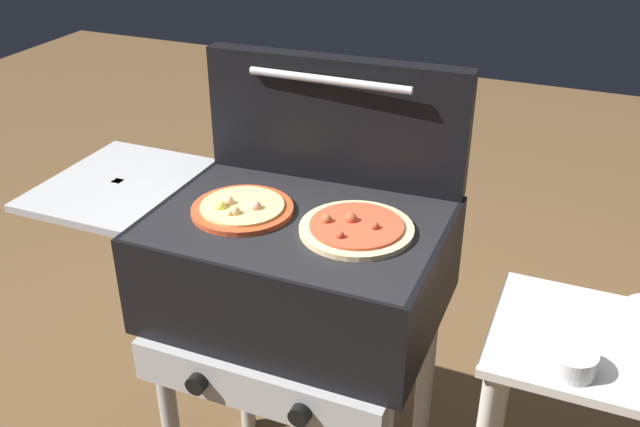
{
  "coord_description": "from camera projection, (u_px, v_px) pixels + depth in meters",
  "views": [
    {
      "loc": [
        0.57,
        -1.25,
        1.65
      ],
      "look_at": [
        0.05,
        0.0,
        0.92
      ],
      "focal_mm": 40.07,
      "sensor_mm": 36.0,
      "label": 1
    }
  ],
  "objects": [
    {
      "name": "pizza_pepperoni",
      "position": [
        356.0,
        228.0,
        1.5
      ],
      "size": [
        0.24,
        0.24,
        0.04
      ],
      "color": "beige",
      "rests_on": "grill"
    },
    {
      "name": "grill",
      "position": [
        293.0,
        272.0,
        1.63
      ],
      "size": [
        0.96,
        0.53,
        0.9
      ],
      "color": "black",
      "rests_on": "ground_plane"
    },
    {
      "name": "grill_lid_open",
      "position": [
        335.0,
        120.0,
        1.66
      ],
      "size": [
        0.63,
        0.09,
        0.3
      ],
      "color": "black",
      "rests_on": "grill"
    },
    {
      "name": "pizza_cheese",
      "position": [
        242.0,
        208.0,
        1.58
      ],
      "size": [
        0.23,
        0.23,
        0.04
      ],
      "color": "#C64723",
      "rests_on": "grill"
    },
    {
      "name": "topping_bowl_far",
      "position": [
        572.0,
        362.0,
        1.32
      ],
      "size": [
        0.09,
        0.09,
        0.04
      ],
      "color": "silver",
      "rests_on": "prep_table"
    },
    {
      "name": "prep_table",
      "position": [
        586.0,
        423.0,
        1.51
      ],
      "size": [
        0.44,
        0.36,
        0.76
      ],
      "color": "beige",
      "rests_on": "ground_plane"
    }
  ]
}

